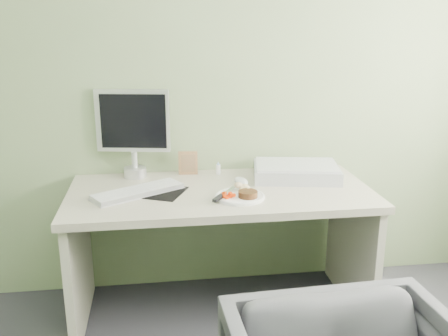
{
  "coord_description": "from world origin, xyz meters",
  "views": [
    {
      "loc": [
        -0.33,
        -0.86,
        1.58
      ],
      "look_at": [
        0.0,
        1.5,
        0.89
      ],
      "focal_mm": 40.0,
      "sensor_mm": 36.0,
      "label": 1
    }
  ],
  "objects": [
    {
      "name": "steak_knife",
      "position": [
        -0.02,
        1.46,
        0.76
      ],
      "size": [
        0.15,
        0.22,
        0.02
      ],
      "rotation": [
        0.0,
        0.0,
        1.0
      ],
      "color": "silver",
      "rests_on": "plate"
    },
    {
      "name": "wall_back",
      "position": [
        0.0,
        2.0,
        1.35
      ],
      "size": [
        3.5,
        0.0,
        3.5
      ],
      "primitive_type": "plane",
      "rotation": [
        1.57,
        0.0,
        0.0
      ],
      "color": "gray",
      "rests_on": "floor"
    },
    {
      "name": "keyboard",
      "position": [
        -0.43,
        1.61,
        0.75
      ],
      "size": [
        0.48,
        0.36,
        0.02
      ],
      "primitive_type": "cube",
      "rotation": [
        0.0,
        0.0,
        0.53
      ],
      "color": "white",
      "rests_on": "desk"
    },
    {
      "name": "potato_pile",
      "position": [
        0.11,
        1.54,
        0.77
      ],
      "size": [
        0.11,
        0.09,
        0.05
      ],
      "primitive_type": "ellipsoid",
      "rotation": [
        0.0,
        0.0,
        0.16
      ],
      "color": "tan",
      "rests_on": "plate"
    },
    {
      "name": "photo_frame",
      "position": [
        -0.15,
        1.93,
        0.8
      ],
      "size": [
        0.11,
        0.02,
        0.14
      ],
      "primitive_type": "cube",
      "rotation": [
        0.0,
        0.0,
        -0.08
      ],
      "color": "#9F784A",
      "rests_on": "desk"
    },
    {
      "name": "scanner",
      "position": [
        0.45,
        1.77,
        0.77
      ],
      "size": [
        0.52,
        0.4,
        0.07
      ],
      "primitive_type": "cube",
      "rotation": [
        0.0,
        0.0,
        -0.18
      ],
      "color": "#ABAFB3",
      "rests_on": "desk"
    },
    {
      "name": "computer_mouse",
      "position": [
        0.12,
        1.69,
        0.75
      ],
      "size": [
        0.09,
        0.13,
        0.04
      ],
      "primitive_type": "ellipsoid",
      "rotation": [
        0.0,
        0.0,
        0.3
      ],
      "color": "white",
      "rests_on": "desk"
    },
    {
      "name": "steak",
      "position": [
        0.12,
        1.45,
        0.76
      ],
      "size": [
        0.12,
        0.12,
        0.03
      ],
      "primitive_type": "cylinder",
      "rotation": [
        0.0,
        0.0,
        0.3
      ],
      "color": "black",
      "rests_on": "plate"
    },
    {
      "name": "eyedrop_bottle",
      "position": [
        0.02,
        1.9,
        0.76
      ],
      "size": [
        0.03,
        0.03,
        0.08
      ],
      "color": "white",
      "rests_on": "desk"
    },
    {
      "name": "plate",
      "position": [
        0.08,
        1.48,
        0.74
      ],
      "size": [
        0.25,
        0.25,
        0.01
      ],
      "primitive_type": "cylinder",
      "color": "white",
      "rests_on": "desk"
    },
    {
      "name": "desk",
      "position": [
        0.0,
        1.62,
        0.55
      ],
      "size": [
        1.6,
        0.75,
        0.73
      ],
      "color": "#B4AB97",
      "rests_on": "floor"
    },
    {
      "name": "mousepad",
      "position": [
        -0.33,
        1.63,
        0.73
      ],
      "size": [
        0.34,
        0.32,
        0.0
      ],
      "primitive_type": "cube",
      "rotation": [
        0.0,
        0.0,
        -0.41
      ],
      "color": "black",
      "rests_on": "desk"
    },
    {
      "name": "carrot_heap",
      "position": [
        0.02,
        1.46,
        0.76
      ],
      "size": [
        0.07,
        0.06,
        0.04
      ],
      "primitive_type": "cube",
      "rotation": [
        0.0,
        0.0,
        0.42
      ],
      "color": "#FF3C05",
      "rests_on": "plate"
    },
    {
      "name": "monitor",
      "position": [
        -0.45,
        1.94,
        1.01
      ],
      "size": [
        0.41,
        0.14,
        0.5
      ],
      "rotation": [
        0.0,
        0.0,
        -0.18
      ],
      "color": "silver",
      "rests_on": "desk"
    }
  ]
}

